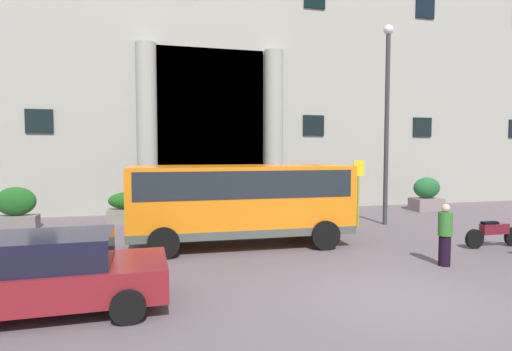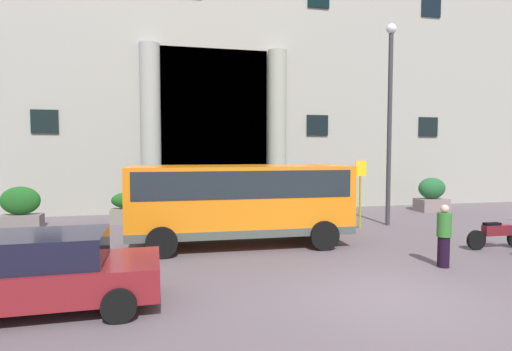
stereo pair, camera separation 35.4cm
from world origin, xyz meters
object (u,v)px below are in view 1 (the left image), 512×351
Objects in this scene: pedestrian_woman_with_bag at (445,235)px; lamppost_plaza_centre at (387,110)px; hedge_planter_west at (16,209)px; parked_hatchback_near at (44,273)px; orange_minibus at (241,197)px; scooter_by_planter at (493,233)px; bus_stop_sign at (358,186)px; hedge_planter_entrance_left at (128,208)px; hedge_planter_east at (427,195)px; motorcycle_far_end at (27,263)px.

pedestrian_woman_with_bag is 7.19m from lamppost_plaza_centre.
parked_hatchback_near is at bearing -71.13° from hedge_planter_west.
orange_minibus is 4.22× the size of hedge_planter_west.
orange_minibus is at bearing 164.83° from scooter_by_planter.
hedge_planter_west is (-7.79, 4.61, -0.75)m from orange_minibus.
hedge_planter_entrance_left is (-8.82, 3.17, -1.00)m from bus_stop_sign.
orange_minibus is at bearing -154.10° from hedge_planter_east.
parked_hatchback_near is 13.62m from lamppost_plaza_centre.
hedge_planter_west is 18.47m from hedge_planter_east.
orange_minibus is 6.14m from motorcycle_far_end.
parked_hatchback_near is at bearing -147.30° from bus_stop_sign.
lamppost_plaza_centre reaches higher than pedestrian_woman_with_bag.
hedge_planter_west is at bearing 107.60° from parked_hatchback_near.
scooter_by_planter is (15.39, -6.80, -0.34)m from hedge_planter_west.
scooter_by_planter is at bearing -123.57° from pedestrian_woman_with_bag.
orange_minibus is 11.89m from hedge_planter_east.
orange_minibus is 2.63× the size of bus_stop_sign.
orange_minibus is 5.96m from pedestrian_woman_with_bag.
hedge_planter_entrance_left is at bearing -14.73° from pedestrian_woman_with_bag.
orange_minibus is 5.40m from bus_stop_sign.
lamppost_plaza_centre is at bearing 34.31° from motorcycle_far_end.
orange_minibus is 0.86× the size of lamppost_plaza_centre.
hedge_planter_entrance_left is 4.08m from hedge_planter_west.
hedge_planter_east is 1.03× the size of pedestrian_woman_with_bag.
hedge_planter_entrance_left is 11.36m from lamppost_plaza_centre.
bus_stop_sign is 9.42m from hedge_planter_entrance_left.
orange_minibus reaches higher than hedge_planter_west.
pedestrian_woman_with_bag is (10.25, -1.16, 0.36)m from motorcycle_far_end.
parked_hatchback_near is 2.74× the size of pedestrian_woman_with_bag.
orange_minibus is at bearing -53.16° from hedge_planter_entrance_left.
hedge_planter_west reaches higher than parked_hatchback_near.
parked_hatchback_near is at bearing 35.97° from pedestrian_woman_with_bag.
hedge_planter_east is 0.21× the size of lamppost_plaza_centre.
hedge_planter_entrance_left is at bearing 89.59° from motorcycle_far_end.
parked_hatchback_near is at bearing -135.30° from orange_minibus.
scooter_by_planter is (11.34, -7.17, -0.18)m from hedge_planter_entrance_left.
hedge_planter_east is at bearing 68.25° from scooter_by_planter.
lamppost_plaza_centre is (-4.15, -2.96, 3.84)m from hedge_planter_east.
hedge_planter_entrance_left is 13.42m from scooter_by_planter.
scooter_by_planter is 6.18m from lamppost_plaza_centre.
motorcycle_far_end is (-1.80, -7.41, -0.18)m from hedge_planter_entrance_left.
hedge_planter_entrance_left is 7.62m from motorcycle_far_end.
parked_hatchback_near is 0.56× the size of lamppost_plaza_centre.
orange_minibus is 3.40× the size of motorcycle_far_end.
hedge_planter_west is 9.58m from parked_hatchback_near.
parked_hatchback_near is 12.51m from scooter_by_planter.
hedge_planter_east is 7.99m from scooter_by_planter.
hedge_planter_west is 0.81× the size of scooter_by_planter.
hedge_planter_east reaches higher than motorcycle_far_end.
hedge_planter_entrance_left is at bearing 164.92° from lamppost_plaza_centre.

